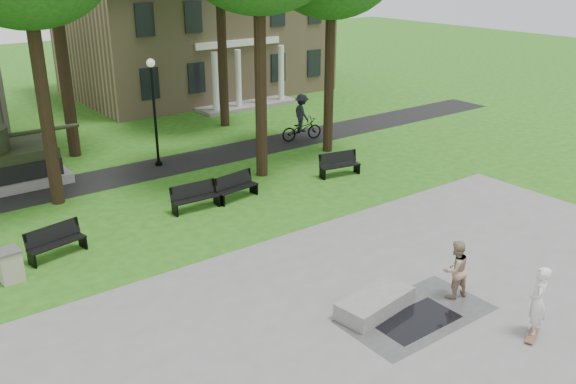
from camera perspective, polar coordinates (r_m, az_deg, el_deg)
name	(u,v)px	position (r m, az deg, el deg)	size (l,w,h in m)	color
ground	(328,276)	(17.97, 3.76, -7.88)	(120.00, 120.00, 0.00)	#275514
plaza	(468,361)	(15.13, 16.51, -14.92)	(22.00, 16.00, 0.02)	gray
footpath	(151,169)	(27.42, -12.66, 2.10)	(44.00, 2.60, 0.01)	black
building_right	(194,26)	(43.20, -8.77, 15.08)	(17.00, 12.00, 8.60)	#9E8460
lamp_mid	(154,104)	(27.14, -12.43, 8.05)	(0.36, 0.36, 4.73)	black
lamp_right	(331,78)	(32.44, 4.01, 10.56)	(0.36, 0.36, 4.73)	black
puddle	(417,321)	(16.24, 11.96, -11.68)	(2.20, 1.20, 0.00)	black
concrete_block	(375,303)	(16.35, 8.14, -10.25)	(2.20, 1.00, 0.45)	gray
skateboard	(532,336)	(16.39, 21.87, -12.41)	(0.78, 0.20, 0.07)	brown
skateboarder	(537,301)	(16.11, 22.31, -9.44)	(0.67, 0.44, 1.83)	silver
friend_watching	(455,269)	(17.12, 15.38, -6.99)	(0.80, 0.63, 1.66)	tan
cyclist	(302,122)	(30.91, 1.29, 6.60)	(2.28, 1.34, 2.35)	black
park_bench_0	(56,240)	(20.19, -20.90, -4.26)	(1.85, 0.88, 1.00)	black
park_bench_1	(195,196)	(22.56, -8.74, -0.39)	(1.81, 0.59, 1.00)	black
park_bench_2	(236,186)	(23.39, -4.89, 0.58)	(1.85, 0.81, 1.00)	black
park_bench_3	(339,163)	(25.96, 4.77, 2.68)	(1.85, 0.84, 1.00)	black
trash_bin	(10,265)	(19.23, -24.60, -6.24)	(0.71, 0.71, 0.96)	#A69D89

